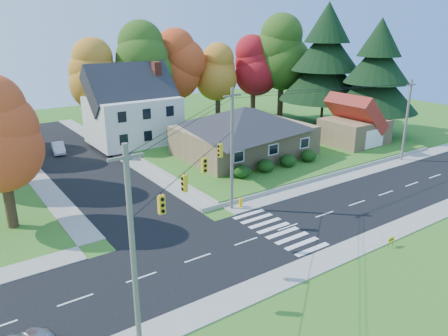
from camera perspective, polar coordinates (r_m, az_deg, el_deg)
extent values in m
plane|color=#3D7923|center=(33.64, 8.34, -7.65)|extent=(120.00, 120.00, 0.00)
cube|color=black|center=(33.63, 8.34, -7.63)|extent=(90.00, 8.00, 0.02)
cube|color=black|center=(51.61, -18.77, 0.95)|extent=(8.00, 44.00, 0.02)
cube|color=#9C9A90|center=(37.04, 3.07, -4.86)|extent=(90.00, 2.00, 0.08)
cube|color=#9C9A90|center=(30.63, 14.83, -10.80)|extent=(90.00, 2.00, 0.08)
cube|color=#3D7923|center=(56.51, 3.54, 3.64)|extent=(30.00, 30.00, 0.50)
cube|color=tan|center=(49.25, 2.61, 3.65)|extent=(14.00, 10.00, 3.20)
pyramid|color=#26262B|center=(48.63, 2.66, 6.73)|extent=(14.60, 10.60, 2.20)
cube|color=silver|center=(55.18, -11.77, 6.18)|extent=(10.00, 8.00, 5.60)
pyramid|color=#26262B|center=(54.49, -12.05, 10.29)|extent=(10.40, 8.40, 2.40)
cube|color=brown|center=(56.24, -8.61, 8.67)|extent=(0.90, 0.90, 9.60)
cube|color=tan|center=(56.14, 16.62, 4.64)|extent=(7.00, 6.00, 3.00)
pyramid|color=maroon|center=(55.67, 16.84, 6.94)|extent=(7.30, 6.30, 1.60)
cube|color=silver|center=(54.44, 19.08, 3.65)|extent=(3.20, 0.10, 2.20)
ellipsoid|color=#163A10|center=(41.91, 2.31, -0.41)|extent=(1.70, 1.70, 1.27)
ellipsoid|color=#163A10|center=(43.70, 5.45, 0.32)|extent=(1.70, 1.70, 1.27)
ellipsoid|color=#163A10|center=(45.61, 8.33, 0.99)|extent=(1.70, 1.70, 1.27)
ellipsoid|color=#163A10|center=(47.64, 10.98, 1.61)|extent=(1.70, 1.70, 1.27)
cylinder|color=#666059|center=(20.25, -11.82, -10.60)|extent=(0.26, 0.26, 10.00)
cube|color=#666059|center=(18.55, -12.71, 1.38)|extent=(1.60, 0.12, 0.12)
cylinder|color=#666059|center=(34.66, 1.04, 2.23)|extent=(0.26, 0.26, 10.00)
cube|color=#666059|center=(33.69, 1.09, 9.43)|extent=(1.60, 0.12, 0.12)
cylinder|color=#666059|center=(51.79, 22.72, 5.70)|extent=(0.26, 0.26, 9.00)
cube|color=#666059|center=(51.16, 23.26, 9.95)|extent=(1.60, 0.12, 0.12)
cube|color=gold|center=(22.40, -8.17, -4.74)|extent=(0.34, 0.26, 1.00)
cube|color=gold|center=(25.12, -5.18, -1.99)|extent=(0.26, 0.34, 1.00)
cube|color=gold|center=(28.17, -2.61, 0.36)|extent=(0.34, 0.26, 1.00)
cube|color=gold|center=(31.44, -0.50, 2.32)|extent=(0.26, 0.34, 1.00)
cylinder|color=black|center=(26.60, -3.72, 0.71)|extent=(13.02, 10.43, 0.04)
cylinder|color=#3F2A19|center=(60.00, -15.84, 6.75)|extent=(0.80, 0.80, 5.40)
sphere|color=#C27A25|center=(59.37, -16.17, 10.43)|extent=(6.72, 6.72, 6.72)
sphere|color=#C27A25|center=(59.18, -16.32, 12.03)|extent=(5.91, 5.91, 5.91)
sphere|color=#C27A25|center=(59.04, -16.47, 13.65)|extent=(5.11, 5.11, 5.11)
cylinder|color=#3F2A19|center=(61.19, -10.23, 7.80)|extent=(0.86, 0.86, 6.30)
sphere|color=#325818|center=(60.53, -10.48, 12.03)|extent=(7.84, 7.84, 7.84)
sphere|color=#325818|center=(60.35, -10.59, 13.88)|extent=(6.90, 6.90, 6.90)
sphere|color=#325818|center=(60.23, -10.71, 15.74)|extent=(5.96, 5.96, 5.96)
cylinder|color=#3F2A19|center=(64.78, -5.75, 8.38)|extent=(0.83, 0.83, 5.85)
sphere|color=#CE431C|center=(64.17, -5.87, 12.10)|extent=(7.28, 7.28, 7.28)
sphere|color=#CE431C|center=(64.00, -5.93, 13.72)|extent=(6.41, 6.41, 6.41)
sphere|color=#CE431C|center=(63.88, -5.98, 15.34)|extent=(5.53, 5.53, 5.53)
cylinder|color=#3F2A19|center=(67.11, -0.80, 8.44)|extent=(0.77, 0.77, 4.95)
sphere|color=#C27A25|center=(66.58, -0.82, 11.47)|extent=(6.16, 6.16, 6.16)
sphere|color=#C27A25|center=(66.41, -0.82, 12.78)|extent=(5.42, 5.42, 5.42)
sphere|color=#C27A25|center=(66.27, -0.83, 14.11)|extent=(4.68, 4.68, 4.68)
cylinder|color=#3F2A19|center=(69.80, 3.79, 8.98)|extent=(0.80, 0.80, 5.40)
sphere|color=maroon|center=(69.26, 3.86, 12.16)|extent=(6.72, 6.72, 6.72)
sphere|color=maroon|center=(69.09, 3.89, 13.54)|extent=(5.91, 5.91, 5.91)
sphere|color=maroon|center=(68.97, 3.93, 14.93)|extent=(5.11, 5.11, 5.11)
cylinder|color=#3F2A19|center=(70.75, 7.40, 9.55)|extent=(0.89, 0.89, 6.75)
sphere|color=#325818|center=(70.17, 7.57, 13.48)|extent=(8.40, 8.40, 8.40)
sphere|color=#325818|center=(70.02, 7.64, 15.19)|extent=(7.39, 7.39, 7.39)
sphere|color=#325818|center=(69.94, 7.72, 16.91)|extent=(6.38, 6.38, 6.38)
cylinder|color=#3F2A19|center=(66.21, 12.64, 6.94)|extent=(0.40, 0.40, 2.88)
cone|color=black|center=(65.37, 12.98, 11.61)|extent=(12.80, 12.80, 6.72)
cone|color=black|center=(65.06, 13.23, 14.96)|extent=(9.60, 9.60, 6.08)
cone|color=black|center=(64.96, 13.47, 18.06)|extent=(6.40, 6.40, 5.44)
cylinder|color=#3F2A19|center=(62.04, 18.68, 5.48)|extent=(0.40, 0.40, 2.52)
cone|color=black|center=(61.23, 19.14, 9.82)|extent=(11.20, 11.20, 5.88)
cone|color=black|center=(60.87, 19.48, 12.94)|extent=(8.40, 8.40, 5.32)
cone|color=black|center=(60.70, 19.80, 15.82)|extent=(5.60, 5.60, 4.76)
cylinder|color=#3F2A19|center=(36.10, -26.31, -3.33)|extent=(0.77, 0.77, 4.95)
sphere|color=#CE431C|center=(35.05, -27.13, 2.12)|extent=(6.16, 6.16, 6.16)
imported|color=#B3B4C7|center=(55.06, -20.81, 2.46)|extent=(1.91, 3.90, 1.23)
cylinder|color=#FFC603|center=(36.64, 2.17, -5.09)|extent=(0.40, 0.40, 0.11)
cylinder|color=#FFC603|center=(36.51, 2.18, -4.61)|extent=(0.27, 0.27, 0.61)
sphere|color=#FFC603|center=(36.37, 2.18, -4.09)|extent=(0.29, 0.29, 0.29)
cylinder|color=#FFC603|center=(36.46, 2.18, -4.45)|extent=(0.51, 0.31, 0.13)
cylinder|color=black|center=(32.40, 20.72, -9.32)|extent=(0.02, 0.02, 0.50)
cylinder|color=black|center=(32.73, 21.17, -9.08)|extent=(0.02, 0.02, 0.50)
cube|color=#F3FB15|center=(32.43, 21.01, -8.72)|extent=(0.60, 0.06, 0.40)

